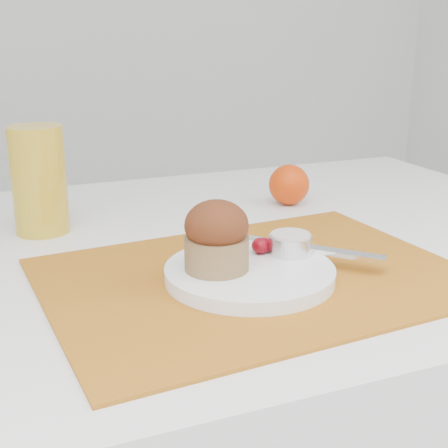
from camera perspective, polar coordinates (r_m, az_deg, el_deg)
name	(u,v)px	position (r m, az deg, el deg)	size (l,w,h in m)	color
placemat	(255,277)	(0.76, 2.89, -4.84)	(0.50, 0.36, 0.00)	#AC6318
plate	(250,273)	(0.74, 2.35, -4.51)	(0.20, 0.20, 0.02)	white
ramekin	(290,245)	(0.78, 6.08, -1.88)	(0.05, 0.05, 0.02)	silver
cream	(291,236)	(0.78, 6.11, -1.08)	(0.05, 0.05, 0.01)	beige
raspberry_near	(260,246)	(0.78, 3.35, -2.00)	(0.02, 0.02, 0.02)	#520209
raspberry_far	(264,245)	(0.78, 3.63, -1.93)	(0.02, 0.02, 0.02)	#61020E
butter_knife	(297,247)	(0.80, 6.72, -2.06)	(0.22, 0.02, 0.01)	white
orange	(289,185)	(1.07, 5.96, 3.60)	(0.07, 0.07, 0.07)	#DF3F07
juice_glass	(39,180)	(0.94, -16.56, 3.87)	(0.08, 0.08, 0.16)	gold
muffin	(217,237)	(0.72, -0.68, -1.16)	(0.08, 0.08, 0.08)	olive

